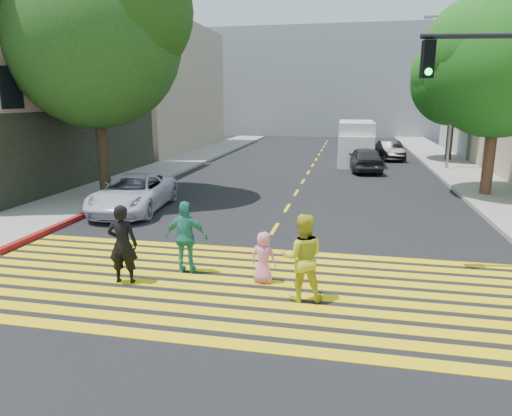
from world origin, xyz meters
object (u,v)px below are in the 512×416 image
(pedestrian_man, at_px, (123,244))
(silver_car, at_px, (362,146))
(pedestrian_child, at_px, (263,257))
(white_sedan, at_px, (133,193))
(tree_left, at_px, (96,30))
(pedestrian_extra, at_px, (186,237))
(dark_car_near, at_px, (365,159))
(dark_car_parked, at_px, (390,150))
(tree_right_near, at_px, (503,57))
(pedestrian_woman, at_px, (302,257))
(white_van, at_px, (356,144))
(tree_right_far, at_px, (456,77))

(pedestrian_man, bearing_deg, silver_car, -111.20)
(pedestrian_child, relative_size, white_sedan, 0.25)
(tree_left, distance_m, pedestrian_man, 11.54)
(pedestrian_child, xyz_separation_m, pedestrian_extra, (-1.92, 0.25, 0.28))
(dark_car_near, bearing_deg, pedestrian_child, 73.81)
(pedestrian_extra, height_order, silver_car, pedestrian_extra)
(tree_left, distance_m, dark_car_parked, 21.04)
(tree_right_near, height_order, white_sedan, tree_right_near)
(pedestrian_man, distance_m, silver_car, 27.74)
(pedestrian_man, xyz_separation_m, pedestrian_child, (3.11, 0.64, -0.31))
(pedestrian_man, relative_size, pedestrian_woman, 0.99)
(white_sedan, distance_m, white_van, 17.05)
(tree_right_far, xyz_separation_m, dark_car_near, (-5.69, -5.53, -4.76))
(tree_right_far, bearing_deg, dark_car_near, -135.82)
(tree_right_near, height_order, pedestrian_extra, tree_right_near)
(tree_left, xyz_separation_m, white_van, (10.42, 12.87, -5.47))
(tree_left, height_order, pedestrian_woman, tree_left)
(dark_car_near, bearing_deg, tree_left, 33.93)
(tree_right_near, distance_m, tree_right_far, 11.89)
(pedestrian_woman, relative_size, white_van, 0.32)
(tree_left, distance_m, pedestrian_extra, 11.52)
(tree_right_near, distance_m, dark_car_near, 9.50)
(pedestrian_woman, bearing_deg, dark_car_near, -105.18)
(white_sedan, distance_m, dark_car_parked, 20.54)
(tree_right_near, distance_m, dark_car_parked, 13.60)
(pedestrian_woman, height_order, white_sedan, pedestrian_woman)
(pedestrian_woman, bearing_deg, tree_right_far, -117.09)
(pedestrian_extra, bearing_deg, tree_right_far, -120.17)
(pedestrian_man, relative_size, dark_car_near, 0.43)
(tree_right_far, height_order, white_sedan, tree_right_far)
(dark_car_near, relative_size, silver_car, 1.01)
(pedestrian_man, xyz_separation_m, white_van, (5.28, 21.39, 0.37))
(pedestrian_extra, xyz_separation_m, white_van, (4.10, 20.50, 0.40))
(silver_car, bearing_deg, pedestrian_extra, 84.30)
(tree_right_far, distance_m, pedestrian_child, 25.02)
(tree_left, relative_size, silver_car, 2.39)
(pedestrian_extra, distance_m, silver_car, 26.65)
(pedestrian_man, relative_size, white_van, 0.32)
(tree_left, bearing_deg, white_van, 51.00)
(tree_right_near, relative_size, silver_car, 2.03)
(tree_right_near, xyz_separation_m, pedestrian_child, (-7.67, -11.20, -5.16))
(pedestrian_extra, bearing_deg, white_sedan, -59.32)
(dark_car_near, bearing_deg, white_van, -88.46)
(pedestrian_woman, xyz_separation_m, dark_car_near, (1.73, 18.26, -0.20))
(tree_left, relative_size, pedestrian_woman, 5.43)
(dark_car_near, relative_size, dark_car_parked, 1.09)
(pedestrian_child, bearing_deg, white_van, -85.71)
(pedestrian_child, relative_size, silver_car, 0.29)
(tree_left, bearing_deg, dark_car_parked, 50.46)
(tree_left, height_order, tree_right_near, tree_left)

